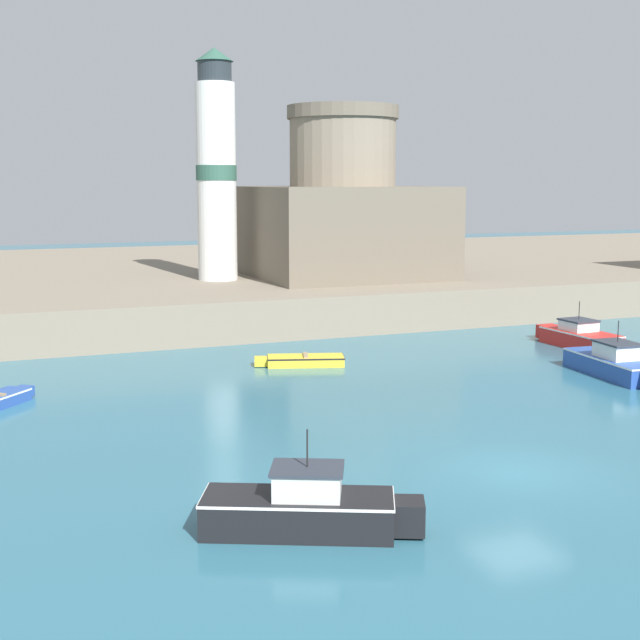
% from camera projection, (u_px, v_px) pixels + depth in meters
% --- Properties ---
extents(ground_plane, '(200.00, 200.00, 0.00)m').
position_uv_depth(ground_plane, '(518.00, 471.00, 25.36)').
color(ground_plane, '#2D667A').
extents(quay_seawall, '(120.00, 40.00, 2.19)m').
position_uv_depth(quay_seawall, '(182.00, 281.00, 63.71)').
color(quay_seawall, gray).
rests_on(quay_seawall, ground).
extents(motorboat_red_0, '(2.04, 5.09, 2.28)m').
position_uv_depth(motorboat_red_0, '(578.00, 336.00, 44.36)').
color(motorboat_red_0, red).
rests_on(motorboat_red_0, ground).
extents(motorboat_blue_2, '(2.15, 5.79, 2.40)m').
position_uv_depth(motorboat_blue_2, '(616.00, 364.00, 37.56)').
color(motorboat_blue_2, '#284C9E').
rests_on(motorboat_blue_2, ground).
extents(dinghy_yellow_3, '(4.13, 2.31, 0.50)m').
position_uv_depth(dinghy_yellow_3, '(303.00, 360.00, 39.90)').
color(dinghy_yellow_3, yellow).
rests_on(dinghy_yellow_3, ground).
extents(motorboat_black_4, '(5.27, 3.38, 2.50)m').
position_uv_depth(motorboat_black_4, '(306.00, 508.00, 20.91)').
color(motorboat_black_4, black).
rests_on(motorboat_black_4, ground).
extents(fortress, '(11.22, 11.22, 10.59)m').
position_uv_depth(fortress, '(342.00, 216.00, 56.30)').
color(fortress, '#685E4F').
rests_on(fortress, quay_seawall).
extents(lighthouse, '(2.45, 2.45, 13.77)m').
position_uv_depth(lighthouse, '(216.00, 169.00, 53.52)').
color(lighthouse, silver).
rests_on(lighthouse, quay_seawall).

